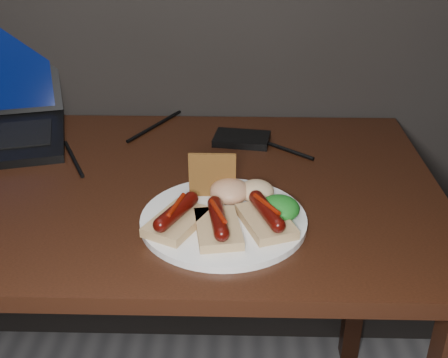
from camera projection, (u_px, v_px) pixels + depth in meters
The scene contains 11 objects.
desk at pixel (87, 219), 1.15m from camera, with size 1.40×0.70×0.75m.
hard_drive at pixel (242, 139), 1.27m from camera, with size 0.12×0.08×0.02m, color black.
desk_cables at pixel (83, 148), 1.24m from camera, with size 0.99×0.42×0.01m.
plate at pixel (224, 220), 0.97m from camera, with size 0.29×0.29×0.01m, color white.
bread_sausage_left at pixel (177, 217), 0.93m from camera, with size 0.11×0.13×0.04m.
bread_sausage_center at pixel (218, 224), 0.91m from camera, with size 0.09×0.12×0.04m.
bread_sausage_right at pixel (266, 217), 0.93m from camera, with size 0.11×0.13×0.04m.
crispbread at pixel (212, 175), 1.01m from camera, with size 0.09×0.01×0.09m, color #975F29.
salad_greens at pixel (279, 208), 0.95m from camera, with size 0.07×0.07×0.04m, color #115713.
salsa_mound at pixel (230, 191), 1.01m from camera, with size 0.07×0.07×0.04m, color #9B210F.
coleslaw_mound at pixel (256, 191), 1.01m from camera, with size 0.06×0.06×0.04m, color beige.
Camera 1 is at (0.31, 0.41, 1.27)m, focal length 45.00 mm.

